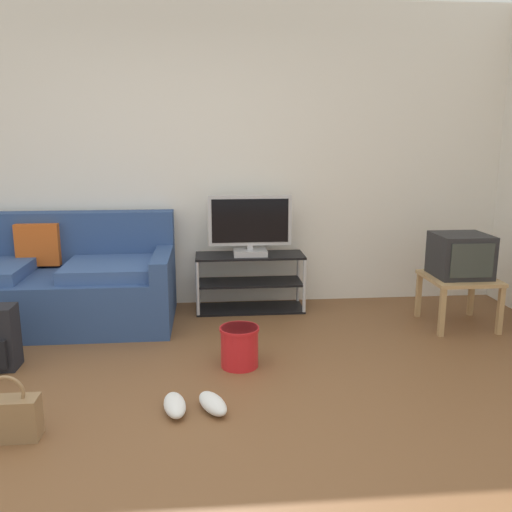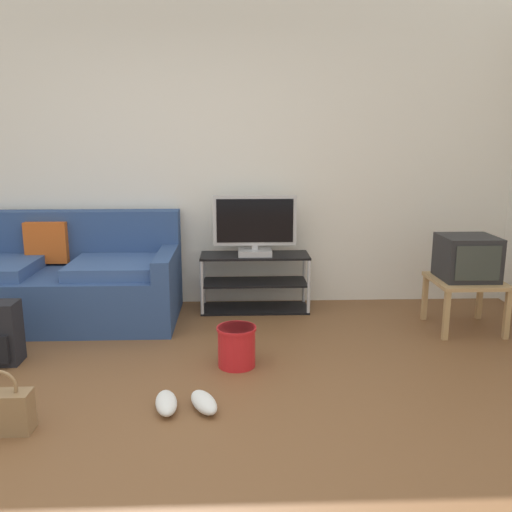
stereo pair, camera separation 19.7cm
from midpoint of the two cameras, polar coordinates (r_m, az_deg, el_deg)
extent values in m
cube|color=brown|center=(2.97, -9.12, -18.93)|extent=(9.00, 9.80, 0.02)
cube|color=silver|center=(4.98, -6.32, 10.32)|extent=(9.00, 0.10, 2.70)
cube|color=navy|center=(4.81, -19.20, -4.08)|extent=(2.00, 0.95, 0.43)
cube|color=navy|center=(5.06, -18.35, 1.99)|extent=(2.00, 0.20, 0.46)
cube|color=navy|center=(4.55, -8.18, -0.47)|extent=(0.14, 0.95, 0.17)
cube|color=#365289|center=(4.56, -13.01, -1.13)|extent=(0.80, 0.66, 0.10)
cube|color=#CC561E|center=(5.00, -20.26, 1.36)|extent=(0.36, 0.12, 0.36)
cube|color=black|center=(4.78, 1.05, 0.04)|extent=(0.96, 0.36, 0.02)
cube|color=black|center=(4.84, 1.04, -2.81)|extent=(0.93, 0.35, 0.02)
cube|color=black|center=(4.91, 1.02, -5.58)|extent=(0.96, 0.36, 0.02)
cylinder|color=#B7B7BC|center=(4.68, -4.58, -3.40)|extent=(0.03, 0.03, 0.51)
cylinder|color=#B7B7BC|center=(4.73, 6.82, -3.26)|extent=(0.03, 0.03, 0.51)
cylinder|color=#B7B7BC|center=(5.00, -4.43, -2.35)|extent=(0.03, 0.03, 0.51)
cylinder|color=#B7B7BC|center=(5.05, 6.23, -2.24)|extent=(0.03, 0.03, 0.51)
cube|color=#B2B2B7|center=(4.75, 1.06, 0.39)|extent=(0.29, 0.22, 0.05)
cube|color=#B2B2B7|center=(4.74, 1.06, 0.92)|extent=(0.05, 0.04, 0.04)
cube|color=#B2B2B7|center=(4.70, 1.08, 3.79)|extent=(0.73, 0.04, 0.44)
cube|color=black|center=(4.68, 1.09, 3.75)|extent=(0.67, 0.01, 0.38)
cube|color=tan|center=(4.67, 22.53, -2.48)|extent=(0.54, 0.54, 0.03)
cube|color=tan|center=(4.42, 20.76, -5.96)|extent=(0.04, 0.04, 0.39)
cube|color=tan|center=(4.63, 26.23, -5.64)|extent=(0.04, 0.04, 0.39)
cube|color=tan|center=(4.84, 18.60, -4.22)|extent=(0.04, 0.04, 0.39)
cube|color=tan|center=(5.03, 23.69, -4.02)|extent=(0.04, 0.04, 0.39)
cube|color=#232326|center=(4.64, 22.62, -0.15)|extent=(0.42, 0.40, 0.35)
cube|color=#333833|center=(4.47, 23.69, -0.72)|extent=(0.35, 0.01, 0.27)
cylinder|color=black|center=(4.14, -22.90, -6.69)|extent=(0.04, 0.04, 0.35)
cube|color=olive|center=(3.20, -23.76, -14.96)|extent=(0.31, 0.13, 0.23)
cylinder|color=red|center=(3.70, -0.53, -9.59)|extent=(0.25, 0.25, 0.28)
cylinder|color=red|center=(3.66, -0.54, -7.70)|extent=(0.27, 0.27, 0.02)
ellipsoid|color=white|center=(3.21, -7.72, -15.22)|extent=(0.17, 0.29, 0.09)
ellipsoid|color=white|center=(3.20, -3.74, -15.25)|extent=(0.22, 0.30, 0.09)
camera|label=1|loc=(0.10, -88.56, 0.32)|focal=37.69mm
camera|label=2|loc=(0.10, 91.44, -0.32)|focal=37.69mm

